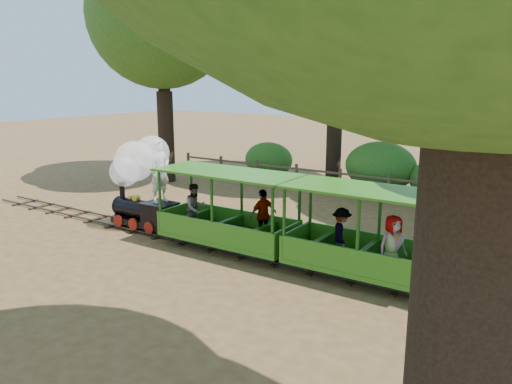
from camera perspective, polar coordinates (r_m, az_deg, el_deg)
The scene contains 11 objects.
ground at distance 13.19m, azimuth -0.86°, elevation -7.15°, with size 90.00×90.00×0.00m, color olive.
track at distance 13.17m, azimuth -0.86°, elevation -6.87°, with size 22.00×1.00×0.10m.
locomotive at distance 15.31m, azimuth -13.06°, elevation 1.85°, with size 2.57×1.21×2.95m.
carriage_front at distance 13.33m, azimuth -3.37°, elevation -3.07°, with size 3.95×1.61×2.05m.
carriage_rear at distance 11.48m, azimuth 12.54°, elevation -6.06°, with size 3.95×1.61×2.05m.
oak_nw at distance 22.73m, azimuth -10.72°, elevation 20.18°, with size 7.83×6.89×10.32m.
fence at distance 19.93m, azimuth 12.19°, elevation 1.16°, with size 18.10×0.10×1.00m.
shrub_west at distance 23.32m, azimuth 1.45°, elevation 3.71°, with size 2.36×1.82×1.63m, color #2D6B1E.
shrub_mid_w at distance 20.98m, azimuth 14.03°, elevation 2.86°, with size 2.93×2.25×2.03m, color #2D6B1E.
shrub_mid_e at distance 20.43m, azimuth 19.83°, elevation 1.33°, with size 2.04×1.57×1.41m, color #2D6B1E.
shrub_east at distance 20.01m, azimuth 25.97°, elevation 1.16°, with size 2.63×2.02×1.82m, color #2D6B1E.
Camera 1 is at (6.99, -10.24, 4.51)m, focal length 35.00 mm.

